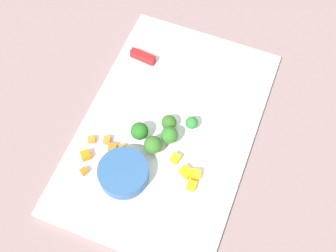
% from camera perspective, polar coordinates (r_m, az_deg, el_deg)
% --- Properties ---
extents(ground_plane, '(4.00, 4.00, 0.00)m').
position_cam_1_polar(ground_plane, '(0.90, 0.00, -0.65)').
color(ground_plane, gray).
extents(cutting_board, '(0.52, 0.34, 0.01)m').
position_cam_1_polar(cutting_board, '(0.89, 0.00, -0.48)').
color(cutting_board, white).
rests_on(cutting_board, ground_plane).
extents(prep_bowl, '(0.10, 0.10, 0.03)m').
position_cam_1_polar(prep_bowl, '(0.83, -5.92, -6.22)').
color(prep_bowl, '#2B558A').
rests_on(prep_bowl, cutting_board).
extents(chef_knife, '(0.05, 0.29, 0.02)m').
position_cam_1_polar(chef_knife, '(0.95, 0.13, 7.64)').
color(chef_knife, silver).
rests_on(chef_knife, cutting_board).
extents(carrot_dice_0, '(0.02, 0.02, 0.01)m').
position_cam_1_polar(carrot_dice_0, '(0.85, -11.05, -5.90)').
color(carrot_dice_0, orange).
rests_on(carrot_dice_0, cutting_board).
extents(carrot_dice_1, '(0.03, 0.03, 0.02)m').
position_cam_1_polar(carrot_dice_1, '(0.87, -10.82, -3.83)').
color(carrot_dice_1, orange).
rests_on(carrot_dice_1, cutting_board).
extents(carrot_dice_2, '(0.01, 0.01, 0.01)m').
position_cam_1_polar(carrot_dice_2, '(0.87, -6.03, -2.76)').
color(carrot_dice_2, orange).
rests_on(carrot_dice_2, cutting_board).
extents(carrot_dice_3, '(0.02, 0.02, 0.01)m').
position_cam_1_polar(carrot_dice_3, '(0.87, -7.34, -2.90)').
color(carrot_dice_3, orange).
rests_on(carrot_dice_3, cutting_board).
extents(carrot_dice_4, '(0.02, 0.02, 0.01)m').
position_cam_1_polar(carrot_dice_4, '(0.87, -8.07, -1.87)').
color(carrot_dice_4, orange).
rests_on(carrot_dice_4, cutting_board).
extents(carrot_dice_5, '(0.02, 0.02, 0.01)m').
position_cam_1_polar(carrot_dice_5, '(0.88, -10.05, -1.78)').
color(carrot_dice_5, orange).
rests_on(carrot_dice_5, cutting_board).
extents(pepper_dice_0, '(0.03, 0.03, 0.02)m').
position_cam_1_polar(pepper_dice_0, '(0.84, 2.37, -6.14)').
color(pepper_dice_0, yellow).
rests_on(pepper_dice_0, cutting_board).
extents(pepper_dice_1, '(0.02, 0.02, 0.02)m').
position_cam_1_polar(pepper_dice_1, '(0.85, 0.96, -4.32)').
color(pepper_dice_1, yellow).
rests_on(pepper_dice_1, cutting_board).
extents(pepper_dice_2, '(0.02, 0.02, 0.02)m').
position_cam_1_polar(pepper_dice_2, '(0.84, 3.67, -6.40)').
color(pepper_dice_2, yellow).
rests_on(pepper_dice_2, cutting_board).
extents(pepper_dice_3, '(0.02, 0.02, 0.01)m').
position_cam_1_polar(pepper_dice_3, '(0.83, 3.10, -7.88)').
color(pepper_dice_3, yellow).
rests_on(pepper_dice_3, cutting_board).
extents(broccoli_floret_0, '(0.03, 0.03, 0.03)m').
position_cam_1_polar(broccoli_floret_0, '(0.87, 0.13, 0.47)').
color(broccoli_floret_0, '#83BC67').
rests_on(broccoli_floret_0, cutting_board).
extents(broccoli_floret_1, '(0.03, 0.03, 0.04)m').
position_cam_1_polar(broccoli_floret_1, '(0.85, 0.19, -1.23)').
color(broccoli_floret_1, '#7FB366').
rests_on(broccoli_floret_1, cutting_board).
extents(broccoli_floret_2, '(0.04, 0.04, 0.04)m').
position_cam_1_polar(broccoli_floret_2, '(0.84, -2.00, -2.52)').
color(broccoli_floret_2, '#98B954').
rests_on(broccoli_floret_2, cutting_board).
extents(broccoli_floret_3, '(0.03, 0.03, 0.03)m').
position_cam_1_polar(broccoli_floret_3, '(0.87, 3.15, 0.43)').
color(broccoli_floret_3, '#83B858').
rests_on(broccoli_floret_3, cutting_board).
extents(broccoli_floret_4, '(0.04, 0.04, 0.04)m').
position_cam_1_polar(broccoli_floret_4, '(0.86, -3.79, -0.70)').
color(broccoli_floret_4, '#89BD6B').
rests_on(broccoli_floret_4, cutting_board).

